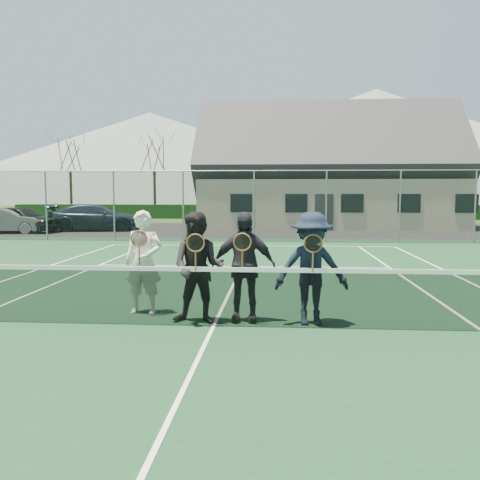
{
  "coord_description": "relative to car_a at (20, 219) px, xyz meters",
  "views": [
    {
      "loc": [
        1.0,
        -7.78,
        2.15
      ],
      "look_at": [
        0.31,
        1.5,
        1.25
      ],
      "focal_mm": 38.0,
      "sensor_mm": 36.0,
      "label": 1
    }
  ],
  "objects": [
    {
      "name": "clubhouse",
      "position": [
        16.34,
        6.39,
        3.29
      ],
      "size": [
        15.6,
        8.2,
        7.7
      ],
      "color": "beige",
      "rests_on": "ground"
    },
    {
      "name": "tree_d",
      "position": [
        24.34,
        15.4,
        5.09
      ],
      "size": [
        3.2,
        3.2,
        7.77
      ],
      "color": "#372614",
      "rests_on": "ground"
    },
    {
      "name": "tarmac_carpark",
      "position": [
        8.34,
        2.4,
        -0.7
      ],
      "size": [
        40.0,
        12.0,
        0.01
      ],
      "primitive_type": "cube",
      "color": "black",
      "rests_on": "ground"
    },
    {
      "name": "court_surface",
      "position": [
        12.34,
        -17.6,
        -0.69
      ],
      "size": [
        30.0,
        30.0,
        0.02
      ],
      "primitive_type": "cube",
      "color": "#14381E",
      "rests_on": "ground"
    },
    {
      "name": "car_b",
      "position": [
        -0.37,
        -0.48,
        -0.07
      ],
      "size": [
        3.92,
        1.64,
        1.26
      ],
      "primitive_type": "imported",
      "rotation": [
        0.0,
        0.0,
        1.65
      ],
      "color": "gray",
      "rests_on": "ground"
    },
    {
      "name": "player_a",
      "position": [
        11.01,
        -16.78,
        0.22
      ],
      "size": [
        0.67,
        0.51,
        1.8
      ],
      "color": "white",
      "rests_on": "court_surface"
    },
    {
      "name": "perimeter_fence",
      "position": [
        12.34,
        -4.1,
        0.82
      ],
      "size": [
        30.07,
        0.07,
        3.02
      ],
      "color": "slate",
      "rests_on": "ground"
    },
    {
      "name": "tree_a",
      "position": [
        -3.66,
        15.4,
        5.09
      ],
      "size": [
        3.2,
        3.2,
        7.77
      ],
      "color": "#342413",
      "rests_on": "ground"
    },
    {
      "name": "tree_c",
      "position": [
        14.34,
        15.4,
        5.09
      ],
      "size": [
        3.2,
        3.2,
        7.77
      ],
      "color": "#3D2816",
      "rests_on": "ground"
    },
    {
      "name": "car_c",
      "position": [
        3.49,
        1.47,
        0.02
      ],
      "size": [
        5.24,
        2.83,
        1.44
      ],
      "primitive_type": "imported",
      "rotation": [
        0.0,
        0.0,
        1.74
      ],
      "color": "#192132",
      "rests_on": "ground"
    },
    {
      "name": "player_c",
      "position": [
        12.79,
        -17.2,
        0.22
      ],
      "size": [
        1.06,
        0.5,
        1.8
      ],
      "color": "black",
      "rests_on": "court_surface"
    },
    {
      "name": "ground",
      "position": [
        12.34,
        2.4,
        -0.7
      ],
      "size": [
        220.0,
        220.0,
        0.0
      ],
      "primitive_type": "plane",
      "color": "#2C4D1B",
      "rests_on": "ground"
    },
    {
      "name": "hill_west",
      "position": [
        -12.66,
        77.4,
        8.3
      ],
      "size": [
        110.0,
        110.0,
        18.0
      ],
      "primitive_type": "cone",
      "color": "slate",
      "rests_on": "ground"
    },
    {
      "name": "player_d",
      "position": [
        13.88,
        -17.34,
        0.22
      ],
      "size": [
        1.22,
        0.77,
        1.8
      ],
      "color": "black",
      "rests_on": "court_surface"
    },
    {
      "name": "hill_centre",
      "position": [
        32.34,
        77.4,
        10.3
      ],
      "size": [
        120.0,
        120.0,
        22.0
      ],
      "primitive_type": "cone",
      "color": "slate",
      "rests_on": "ground"
    },
    {
      "name": "player_b",
      "position": [
        12.08,
        -17.4,
        0.22
      ],
      "size": [
        0.94,
        0.77,
        1.8
      ],
      "color": "black",
      "rests_on": "court_surface"
    },
    {
      "name": "tree_b",
      "position": [
        3.34,
        15.4,
        5.09
      ],
      "size": [
        3.2,
        3.2,
        7.77
      ],
      "color": "#321F12",
      "rests_on": "ground"
    },
    {
      "name": "car_a",
      "position": [
        0.0,
        0.0,
        0.0
      ],
      "size": [
        4.34,
        2.28,
        1.41
      ],
      "primitive_type": "imported",
      "rotation": [
        0.0,
        0.0,
        1.42
      ],
      "color": "black",
      "rests_on": "ground"
    },
    {
      "name": "hedge_row",
      "position": [
        12.34,
        14.4,
        -0.15
      ],
      "size": [
        40.0,
        1.2,
        1.1
      ],
      "primitive_type": "cube",
      "color": "black",
      "rests_on": "ground"
    },
    {
      "name": "court_markings",
      "position": [
        12.34,
        -17.6,
        -0.68
      ],
      "size": [
        11.03,
        23.83,
        0.01
      ],
      "color": "white",
      "rests_on": "court_surface"
    },
    {
      "name": "tennis_net",
      "position": [
        12.34,
        -17.6,
        -0.16
      ],
      "size": [
        11.68,
        0.08,
        1.1
      ],
      "color": "slate",
      "rests_on": "ground"
    }
  ]
}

